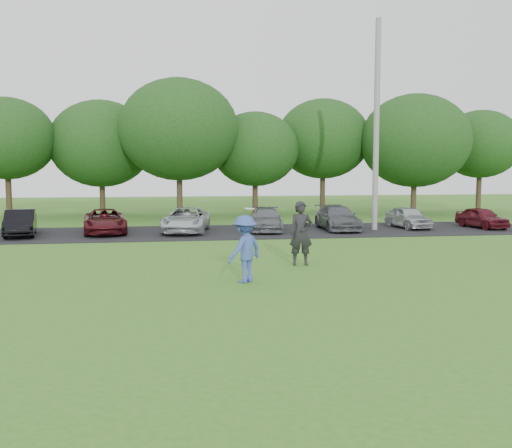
{
  "coord_description": "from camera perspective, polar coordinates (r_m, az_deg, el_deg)",
  "views": [
    {
      "loc": [
        -2.8,
        -14.35,
        3.04
      ],
      "look_at": [
        0.0,
        3.5,
        1.3
      ],
      "focal_mm": 40.0,
      "sensor_mm": 36.0,
      "label": 1
    }
  ],
  "objects": [
    {
      "name": "frisbee_player",
      "position": [
        15.32,
        -1.12,
        -2.49
      ],
      "size": [
        1.33,
        1.28,
        2.02
      ],
      "color": "#3B53A8",
      "rests_on": "ground"
    },
    {
      "name": "parking_lot",
      "position": [
        27.65,
        -3.05,
        -0.79
      ],
      "size": [
        32.0,
        6.5,
        0.03
      ],
      "primitive_type": "cube",
      "color": "black",
      "rests_on": "ground"
    },
    {
      "name": "ground",
      "position": [
        14.93,
        2.1,
        -6.25
      ],
      "size": [
        100.0,
        100.0,
        0.0
      ],
      "primitive_type": "plane",
      "color": "#377120",
      "rests_on": "ground"
    },
    {
      "name": "tree_row",
      "position": [
        37.4,
        -2.31,
        8.36
      ],
      "size": [
        42.39,
        9.85,
        8.64
      ],
      "color": "#38281C",
      "rests_on": "ground"
    },
    {
      "name": "camera_bystander",
      "position": [
        18.09,
        4.53,
        -0.94
      ],
      "size": [
        0.78,
        0.55,
        2.03
      ],
      "color": "black",
      "rests_on": "ground"
    },
    {
      "name": "utility_pole",
      "position": [
        29.03,
        11.95,
        9.58
      ],
      "size": [
        0.28,
        0.28,
        10.33
      ],
      "primitive_type": "cylinder",
      "color": "gray",
      "rests_on": "ground"
    },
    {
      "name": "parked_cars",
      "position": [
        27.55,
        -3.79,
        0.41
      ],
      "size": [
        28.12,
        4.56,
        1.19
      ],
      "color": "#A7AAAF",
      "rests_on": "parking_lot"
    }
  ]
}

